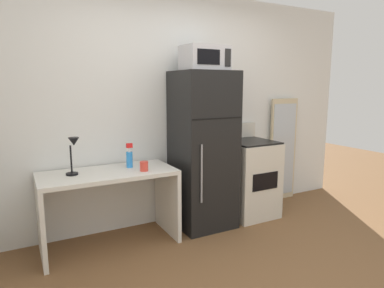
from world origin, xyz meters
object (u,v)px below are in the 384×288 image
coffee_mug (144,166)px  oven_range (249,177)px  spray_bottle (129,158)px  desk (109,193)px  desk_lamp (73,150)px  leaning_mirror (283,150)px  refrigerator (203,150)px  microwave (205,58)px

coffee_mug → oven_range: oven_range is taller
spray_bottle → desk: bearing=-164.8°
desk → desk_lamp: (-0.30, 0.02, 0.46)m
desk_lamp → spray_bottle: bearing=4.8°
leaning_mirror → refrigerator: bearing=-169.7°
refrigerator → oven_range: (0.65, 0.00, -0.40)m
spray_bottle → oven_range: 1.52m
microwave → leaning_mirror: (1.42, 0.28, -1.15)m
desk_lamp → leaning_mirror: size_ratio=0.25×
spray_bottle → refrigerator: 0.83m
desk_lamp → coffee_mug: size_ratio=3.72×
microwave → leaning_mirror: size_ratio=0.33×
desk → refrigerator: 1.11m
spray_bottle → coffee_mug: 0.23m
oven_range → desk: bearing=-179.8°
coffee_mug → spray_bottle: bearing=110.6°
desk → oven_range: oven_range is taller
microwave → leaning_mirror: microwave is taller
spray_bottle → leaning_mirror: size_ratio=0.18×
spray_bottle → oven_range: size_ratio=0.23×
microwave → spray_bottle: bearing=174.4°
refrigerator → leaning_mirror: (1.42, 0.26, -0.16)m
desk_lamp → leaning_mirror: leaning_mirror is taller
spray_bottle → microwave: size_ratio=0.54×
desk_lamp → leaning_mirror: bearing=5.0°
desk → coffee_mug: 0.44m
oven_range → coffee_mug: bearing=-173.8°
refrigerator → oven_range: 0.76m
coffee_mug → microwave: bearing=9.7°
spray_bottle → coffee_mug: (0.08, -0.21, -0.05)m
desk_lamp → spray_bottle: 0.56m
microwave → refrigerator: bearing=90.3°
refrigerator → leaning_mirror: size_ratio=1.23×
spray_bottle → oven_range: (1.47, -0.06, -0.38)m
coffee_mug → oven_range: bearing=6.2°
desk → coffee_mug: size_ratio=13.53×
spray_bottle → oven_range: oven_range is taller
coffee_mug → microwave: size_ratio=0.21×
desk_lamp → microwave: bearing=-1.5°
desk → oven_range: 1.71m
leaning_mirror → coffee_mug: bearing=-169.4°
microwave → oven_range: bearing=2.0°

